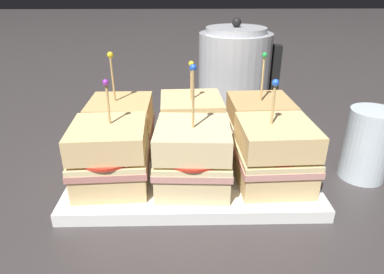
% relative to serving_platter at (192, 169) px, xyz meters
% --- Properties ---
extents(ground_plane, '(6.00, 6.00, 0.00)m').
position_rel_serving_platter_xyz_m(ground_plane, '(0.00, 0.00, -0.01)').
color(ground_plane, '#383333').
extents(serving_platter, '(0.35, 0.25, 0.02)m').
position_rel_serving_platter_xyz_m(serving_platter, '(0.00, 0.00, 0.00)').
color(serving_platter, white).
rests_on(serving_platter, ground_plane).
extents(sandwich_front_left, '(0.11, 0.11, 0.15)m').
position_rel_serving_platter_xyz_m(sandwich_front_left, '(-0.11, -0.05, 0.05)').
color(sandwich_front_left, '#DBB77A').
rests_on(sandwich_front_left, serving_platter).
extents(sandwich_front_center, '(0.11, 0.11, 0.17)m').
position_rel_serving_platter_xyz_m(sandwich_front_center, '(0.00, -0.06, 0.05)').
color(sandwich_front_center, beige).
rests_on(sandwich_front_center, serving_platter).
extents(sandwich_front_right, '(0.11, 0.11, 0.15)m').
position_rel_serving_platter_xyz_m(sandwich_front_right, '(0.11, -0.05, 0.05)').
color(sandwich_front_right, '#DBB77A').
rests_on(sandwich_front_right, serving_platter).
extents(sandwich_back_left, '(0.10, 0.10, 0.16)m').
position_rel_serving_platter_xyz_m(sandwich_back_left, '(-0.12, 0.06, 0.05)').
color(sandwich_back_left, tan).
rests_on(sandwich_back_left, serving_platter).
extents(sandwich_back_center, '(0.11, 0.11, 0.15)m').
position_rel_serving_platter_xyz_m(sandwich_back_center, '(-0.00, 0.06, 0.05)').
color(sandwich_back_center, '#DBB77A').
rests_on(sandwich_back_center, serving_platter).
extents(sandwich_back_right, '(0.11, 0.11, 0.16)m').
position_rel_serving_platter_xyz_m(sandwich_back_right, '(0.11, 0.06, 0.05)').
color(sandwich_back_right, tan).
rests_on(sandwich_back_right, serving_platter).
extents(kettle_steel, '(0.18, 0.16, 0.21)m').
position_rel_serving_platter_xyz_m(kettle_steel, '(0.10, 0.30, 0.08)').
color(kettle_steel, '#B7BABF').
rests_on(kettle_steel, ground_plane).
extents(drinking_glass, '(0.07, 0.07, 0.11)m').
position_rel_serving_platter_xyz_m(drinking_glass, '(0.26, -0.01, 0.05)').
color(drinking_glass, silver).
rests_on(drinking_glass, ground_plane).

